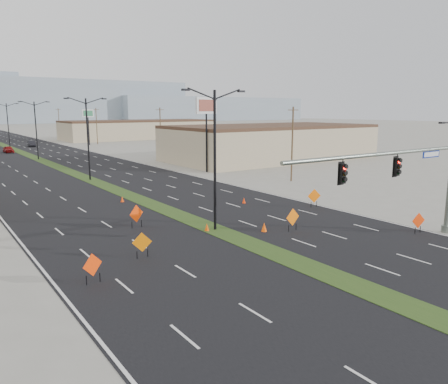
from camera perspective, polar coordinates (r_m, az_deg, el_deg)
ground at (r=23.57m, az=15.65°, el=-11.27°), size 600.00×600.00×0.00m
road_surface at (r=115.25m, az=-26.47°, el=5.31°), size 25.00×400.00×0.02m
median_strip at (r=115.25m, az=-26.47°, el=5.31°), size 2.00×400.00×0.04m
building_se_near at (r=78.04m, az=6.11°, el=6.33°), size 36.00×18.00×5.50m
building_se_far at (r=135.52m, az=-11.07°, el=7.94°), size 44.00×16.00×5.00m
mesa_center at (r=318.84m, az=-25.15°, el=10.71°), size 220.00×50.00×28.00m
mesa_east at (r=362.03m, az=-2.06°, el=10.79°), size 160.00×50.00×18.00m
signal_mast at (r=30.35m, az=23.52°, el=2.49°), size 16.30×0.60×8.00m
streetlight_0 at (r=31.02m, az=-1.20°, el=4.71°), size 5.15×0.24×10.02m
streetlight_1 at (r=56.40m, az=-17.37°, el=6.95°), size 5.15×0.24×10.02m
streetlight_2 at (r=83.48m, az=-23.34°, el=7.64°), size 5.15×0.24×10.02m
streetlight_3 at (r=111.01m, az=-26.38°, el=7.96°), size 5.15×0.24×10.02m
utility_pole_0 at (r=53.75m, az=8.91°, el=6.35°), size 1.60×0.20×9.00m
utility_pole_1 at (r=82.57m, az=-8.30°, el=7.86°), size 1.60×0.20×9.00m
utility_pole_2 at (r=114.88m, az=-16.30°, el=8.33°), size 1.60×0.20×9.00m
utility_pole_3 at (r=148.41m, az=-20.74°, el=8.52°), size 1.60×0.20×9.00m
car_left at (r=99.19m, az=-26.34°, el=5.01°), size 1.77×4.02×1.35m
car_mid at (r=113.36m, az=-23.84°, el=5.78°), size 1.73×4.13×1.33m
construction_sign_0 at (r=23.21m, az=-16.80°, el=-9.23°), size 1.12×0.48×1.58m
construction_sign_1 at (r=26.34m, az=-10.66°, el=-6.58°), size 1.14×0.36×1.57m
construction_sign_2 at (r=32.98m, az=-11.38°, el=-2.89°), size 1.24×0.46×1.74m
construction_sign_3 at (r=31.85m, az=8.96°, el=-3.36°), size 1.26×0.09×1.67m
construction_sign_4 at (r=33.90m, az=24.05°, el=-3.52°), size 1.09×0.32×1.49m
construction_sign_5 at (r=39.98m, az=11.70°, el=-0.59°), size 1.18×0.48×1.66m
cone_0 at (r=31.62m, az=5.27°, el=-4.59°), size 0.45×0.45×0.68m
cone_1 at (r=31.65m, az=-2.25°, el=-4.62°), size 0.36×0.36×0.59m
cone_2 at (r=40.95m, az=2.62°, el=-1.10°), size 0.37×0.37×0.55m
cone_3 at (r=42.55m, az=-13.15°, el=-0.92°), size 0.41×0.41×0.56m
pole_sign_east_near at (r=60.97m, az=-2.32°, el=10.55°), size 3.38×0.61×10.32m
pole_sign_east_far at (r=113.26m, az=-17.34°, el=9.43°), size 2.84×0.52×8.67m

